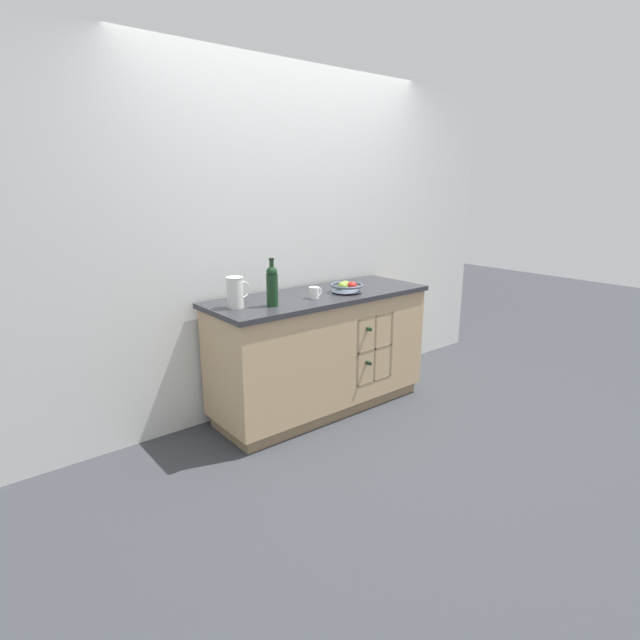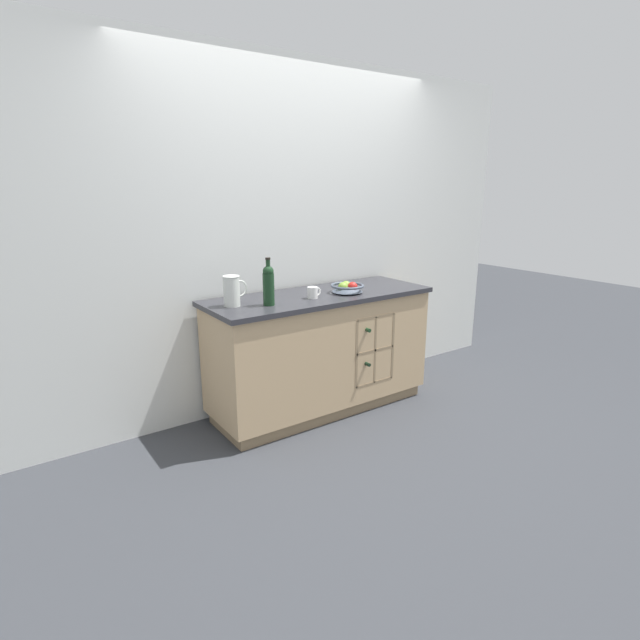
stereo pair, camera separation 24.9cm
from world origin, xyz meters
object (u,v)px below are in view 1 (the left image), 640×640
(fruit_bowl, at_px, (347,287))
(white_pitcher, at_px, (235,292))
(ceramic_mug, at_px, (314,293))
(standing_wine_bottle, at_px, (272,285))

(fruit_bowl, distance_m, white_pitcher, 0.87)
(white_pitcher, distance_m, ceramic_mug, 0.57)
(fruit_bowl, bearing_deg, white_pitcher, 173.50)
(white_pitcher, relative_size, standing_wine_bottle, 0.64)
(fruit_bowl, xyz_separation_m, standing_wine_bottle, (-0.66, -0.01, 0.10))
(ceramic_mug, bearing_deg, white_pitcher, 169.31)
(standing_wine_bottle, bearing_deg, fruit_bowl, 1.04)
(fruit_bowl, height_order, white_pitcher, white_pitcher)
(white_pitcher, distance_m, standing_wine_bottle, 0.24)
(standing_wine_bottle, bearing_deg, white_pitcher, 151.92)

